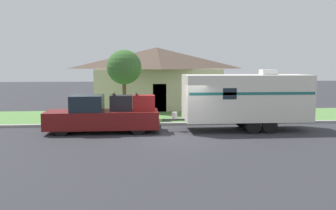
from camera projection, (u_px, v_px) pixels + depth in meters
name	position (u px, v px, depth m)	size (l,w,h in m)	color
ground_plane	(183.00, 137.00, 18.19)	(120.00, 120.00, 0.00)	#2D2D33
curb_strip	(175.00, 124.00, 21.90)	(80.00, 0.30, 0.14)	#999993
lawn_strip	(169.00, 116.00, 25.52)	(80.00, 7.00, 0.03)	#568442
house_across_street	(157.00, 76.00, 31.17)	(10.39, 7.92, 4.93)	beige
pickup_truck	(103.00, 115.00, 19.47)	(5.91, 2.00, 2.05)	black
travel_trailer	(246.00, 98.00, 20.04)	(7.80, 2.46, 3.26)	black
mailbox	(223.00, 106.00, 23.08)	(0.48, 0.20, 1.28)	brown
tree_in_yard	(124.00, 67.00, 24.00)	(2.23, 2.23, 4.48)	brown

